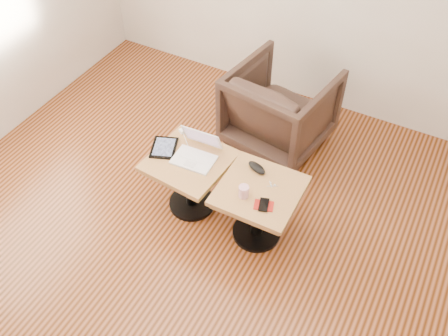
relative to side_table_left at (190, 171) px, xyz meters
The scene contains 11 objects.
room_shell 1.13m from the side_table_left, 57.89° to the right, with size 4.52×4.52×2.71m.
side_table_left is the anchor object (origin of this frame).
side_table_right 0.58m from the side_table_left, ahead, with size 0.57×0.57×0.51m.
laptop 0.18m from the side_table_left, 56.64° to the left, with size 0.32×0.31×0.20m.
tablet 0.26m from the side_table_left, behind, with size 0.26×0.28×0.02m.
charging_adapter 0.34m from the side_table_left, 130.67° to the left, with size 0.04×0.04×0.03m, color white.
glasses_case 0.52m from the side_table_left, 15.68° to the left, with size 0.16×0.07×0.05m, color black.
striped_cup 0.55m from the side_table_left, 13.97° to the right, with size 0.07×0.07×0.09m, color #DC5E83.
earbuds_tangle 0.66m from the side_table_left, ahead, with size 0.07×0.05×0.01m.
phone_on_sleeve 0.70m from the side_table_left, 11.91° to the right, with size 0.15×0.13×0.02m.
armchair 1.06m from the side_table_left, 74.31° to the left, with size 0.79×0.81×0.74m, color #2F1F1C.
Camera 1 is at (1.14, -1.65, 3.08)m, focal length 40.00 mm.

